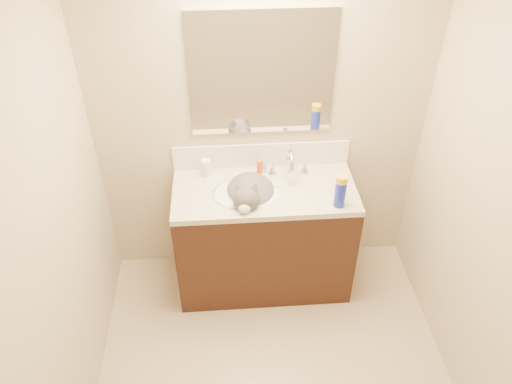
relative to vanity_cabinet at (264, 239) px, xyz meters
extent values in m
cube|color=tan|center=(0.00, 0.28, 0.84)|extent=(2.20, 0.04, 2.50)
cube|color=tan|center=(-1.10, -0.97, 0.84)|extent=(0.04, 2.50, 2.50)
cube|color=black|center=(0.00, 0.00, 0.00)|extent=(1.20, 0.55, 0.82)
cube|color=beige|center=(0.00, 0.00, 0.43)|extent=(1.20, 0.55, 0.04)
ellipsoid|color=silver|center=(-0.12, -0.03, 0.38)|extent=(0.45, 0.36, 0.14)
cylinder|color=silver|center=(0.18, 0.18, 0.51)|extent=(0.04, 0.04, 0.11)
torus|color=silver|center=(0.18, 0.12, 0.56)|extent=(0.03, 0.20, 0.20)
cylinder|color=silver|center=(0.18, 0.04, 0.53)|extent=(0.03, 0.03, 0.06)
cone|color=silver|center=(0.07, 0.18, 0.48)|extent=(0.06, 0.06, 0.06)
cone|color=silver|center=(0.29, 0.18, 0.48)|extent=(0.06, 0.06, 0.06)
ellipsoid|color=#4D4A4D|center=(-0.09, 0.00, 0.41)|extent=(0.40, 0.43, 0.24)
ellipsoid|color=#4D4A4D|center=(-0.13, -0.16, 0.51)|extent=(0.20, 0.19, 0.16)
ellipsoid|color=#4D4A4D|center=(-0.11, -0.09, 0.47)|extent=(0.15, 0.15, 0.15)
cone|color=#4D4A4D|center=(-0.17, -0.13, 0.59)|extent=(0.09, 0.10, 0.10)
cone|color=#4D4A4D|center=(-0.08, -0.15, 0.59)|extent=(0.09, 0.10, 0.10)
ellipsoid|color=silver|center=(-0.14, -0.23, 0.49)|extent=(0.09, 0.08, 0.07)
ellipsoid|color=silver|center=(-0.12, -0.12, 0.42)|extent=(0.14, 0.10, 0.14)
sphere|color=pink|center=(-0.15, -0.25, 0.49)|extent=(0.02, 0.02, 0.02)
cylinder|color=#4D4A4D|center=(0.05, -0.04, 0.34)|extent=(0.06, 0.25, 0.05)
cube|color=silver|center=(0.00, 0.26, 0.54)|extent=(1.20, 0.02, 0.18)
cube|color=white|center=(0.00, 0.26, 1.13)|extent=(0.90, 0.02, 0.80)
cylinder|color=white|center=(-0.37, 0.19, 0.51)|extent=(0.07, 0.07, 0.12)
cylinder|color=orange|center=(-0.37, 0.19, 0.49)|extent=(0.07, 0.07, 0.04)
cylinder|color=#B7B7BC|center=(0.01, 0.20, 0.48)|extent=(0.05, 0.05, 0.06)
cylinder|color=#E7591B|center=(-0.02, 0.19, 0.50)|extent=(0.05, 0.05, 0.11)
cube|color=white|center=(0.04, 0.06, 0.46)|extent=(0.11, 0.12, 0.01)
cube|color=#5F9DCA|center=(0.04, 0.06, 0.46)|extent=(0.03, 0.03, 0.02)
cylinder|color=#1928B3|center=(0.45, -0.20, 0.55)|extent=(0.08, 0.08, 0.19)
cylinder|color=gold|center=(0.45, -0.20, 0.65)|extent=(0.08, 0.08, 0.04)
camera|label=1|loc=(-0.25, -2.55, 2.44)|focal=35.00mm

